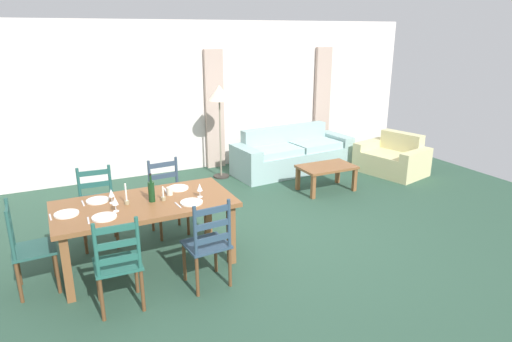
% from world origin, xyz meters
% --- Properties ---
extents(ground_plane, '(9.60, 9.60, 0.02)m').
position_xyz_m(ground_plane, '(0.00, 0.00, -0.01)').
color(ground_plane, '#2C4C3B').
extents(wall_far, '(9.60, 0.16, 2.70)m').
position_xyz_m(wall_far, '(0.00, 3.30, 1.35)').
color(wall_far, silver).
rests_on(wall_far, ground_plane).
extents(curtain_panel_left, '(0.35, 0.08, 2.20)m').
position_xyz_m(curtain_panel_left, '(0.51, 3.16, 1.10)').
color(curtain_panel_left, '#BDA091').
rests_on(curtain_panel_left, ground_plane).
extents(curtain_panel_right, '(0.35, 0.08, 2.20)m').
position_xyz_m(curtain_panel_right, '(2.91, 3.16, 1.10)').
color(curtain_panel_right, '#BDA091').
rests_on(curtain_panel_right, ground_plane).
extents(dining_table, '(1.90, 0.96, 0.75)m').
position_xyz_m(dining_table, '(-1.53, -0.03, 0.66)').
color(dining_table, brown).
rests_on(dining_table, ground_plane).
extents(dining_chair_near_left, '(0.43, 0.41, 0.96)m').
position_xyz_m(dining_chair_near_left, '(-1.95, -0.76, 0.48)').
color(dining_chair_near_left, '#235D50').
rests_on(dining_chair_near_left, ground_plane).
extents(dining_chair_near_right, '(0.45, 0.43, 0.96)m').
position_xyz_m(dining_chair_near_right, '(-1.07, -0.74, 0.48)').
color(dining_chair_near_right, '#2C4459').
rests_on(dining_chair_near_right, ground_plane).
extents(dining_chair_far_left, '(0.45, 0.43, 0.96)m').
position_xyz_m(dining_chair_far_left, '(-1.94, 0.75, 0.48)').
color(dining_chair_far_left, '#22564F').
rests_on(dining_chair_far_left, ground_plane).
extents(dining_chair_far_right, '(0.45, 0.43, 0.96)m').
position_xyz_m(dining_chair_far_right, '(-1.09, 0.72, 0.48)').
color(dining_chair_far_right, '#314255').
rests_on(dining_chair_far_right, ground_plane).
extents(dining_chair_head_west, '(0.42, 0.44, 0.96)m').
position_xyz_m(dining_chair_head_west, '(-2.70, -0.04, 0.48)').
color(dining_chair_head_west, '#25534B').
rests_on(dining_chair_head_west, ground_plane).
extents(dinner_plate_near_left, '(0.24, 0.24, 0.02)m').
position_xyz_m(dinner_plate_near_left, '(-1.98, -0.28, 0.76)').
color(dinner_plate_near_left, white).
rests_on(dinner_plate_near_left, dining_table).
extents(fork_near_left, '(0.02, 0.17, 0.01)m').
position_xyz_m(fork_near_left, '(-2.13, -0.28, 0.75)').
color(fork_near_left, silver).
rests_on(fork_near_left, dining_table).
extents(dinner_plate_near_right, '(0.24, 0.24, 0.02)m').
position_xyz_m(dinner_plate_near_right, '(-1.08, -0.28, 0.76)').
color(dinner_plate_near_right, white).
rests_on(dinner_plate_near_right, dining_table).
extents(fork_near_right, '(0.03, 0.17, 0.01)m').
position_xyz_m(fork_near_right, '(-1.23, -0.28, 0.75)').
color(fork_near_right, silver).
rests_on(fork_near_right, dining_table).
extents(dinner_plate_far_left, '(0.24, 0.24, 0.02)m').
position_xyz_m(dinner_plate_far_left, '(-1.98, 0.22, 0.76)').
color(dinner_plate_far_left, white).
rests_on(dinner_plate_far_left, dining_table).
extents(fork_far_left, '(0.02, 0.17, 0.01)m').
position_xyz_m(fork_far_left, '(-2.13, 0.22, 0.75)').
color(fork_far_left, silver).
rests_on(fork_far_left, dining_table).
extents(dinner_plate_far_right, '(0.24, 0.24, 0.02)m').
position_xyz_m(dinner_plate_far_right, '(-1.08, 0.22, 0.76)').
color(dinner_plate_far_right, white).
rests_on(dinner_plate_far_right, dining_table).
extents(fork_far_right, '(0.03, 0.17, 0.01)m').
position_xyz_m(fork_far_right, '(-1.23, 0.22, 0.75)').
color(fork_far_right, silver).
rests_on(fork_far_right, dining_table).
extents(dinner_plate_head_west, '(0.24, 0.24, 0.02)m').
position_xyz_m(dinner_plate_head_west, '(-2.31, -0.03, 0.76)').
color(dinner_plate_head_west, white).
rests_on(dinner_plate_head_west, dining_table).
extents(fork_head_west, '(0.03, 0.17, 0.01)m').
position_xyz_m(fork_head_west, '(-2.46, -0.03, 0.75)').
color(fork_head_west, silver).
rests_on(fork_head_west, dining_table).
extents(wine_bottle, '(0.07, 0.07, 0.32)m').
position_xyz_m(wine_bottle, '(-1.45, -0.04, 0.87)').
color(wine_bottle, '#143819').
rests_on(wine_bottle, dining_table).
extents(wine_glass_near_left, '(0.06, 0.06, 0.16)m').
position_xyz_m(wine_glass_near_left, '(-1.85, -0.16, 0.86)').
color(wine_glass_near_left, white).
rests_on(wine_glass_near_left, dining_table).
extents(wine_glass_near_right, '(0.06, 0.06, 0.16)m').
position_xyz_m(wine_glass_near_right, '(-0.94, -0.15, 0.86)').
color(wine_glass_near_right, white).
rests_on(wine_glass_near_right, dining_table).
extents(wine_glass_far_left, '(0.06, 0.06, 0.16)m').
position_xyz_m(wine_glass_far_left, '(-1.84, 0.10, 0.86)').
color(wine_glass_far_left, white).
rests_on(wine_glass_far_left, dining_table).
extents(coffee_cup_primary, '(0.07, 0.07, 0.09)m').
position_xyz_m(coffee_cup_primary, '(-1.22, 0.07, 0.80)').
color(coffee_cup_primary, silver).
rests_on(coffee_cup_primary, dining_table).
extents(candle_tall, '(0.05, 0.05, 0.23)m').
position_xyz_m(candle_tall, '(-1.71, -0.01, 0.82)').
color(candle_tall, '#998C66').
rests_on(candle_tall, dining_table).
extents(candle_short, '(0.05, 0.05, 0.16)m').
position_xyz_m(candle_short, '(-1.33, -0.07, 0.79)').
color(candle_short, '#998C66').
rests_on(candle_short, dining_table).
extents(couch, '(2.34, 0.98, 0.80)m').
position_xyz_m(couch, '(1.71, 2.33, 0.29)').
color(couch, '#94B5B3').
rests_on(couch, ground_plane).
extents(coffee_table, '(0.90, 0.56, 0.42)m').
position_xyz_m(coffee_table, '(1.66, 1.12, 0.36)').
color(coffee_table, brown).
rests_on(coffee_table, ground_plane).
extents(armchair_upholstered, '(1.06, 1.32, 0.72)m').
position_xyz_m(armchair_upholstered, '(3.33, 1.38, 0.25)').
color(armchair_upholstered, beige).
rests_on(armchair_upholstered, ground_plane).
extents(standing_lamp, '(0.40, 0.40, 1.64)m').
position_xyz_m(standing_lamp, '(0.36, 2.52, 1.41)').
color(standing_lamp, '#332D28').
rests_on(standing_lamp, ground_plane).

